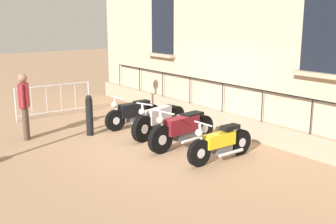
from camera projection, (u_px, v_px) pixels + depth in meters
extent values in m
plane|color=#9E7A5B|center=(171.00, 141.00, 10.83)|extent=(60.00, 60.00, 0.00)
cube|color=tan|center=(236.00, 8.00, 11.36)|extent=(0.60, 13.79, 6.82)
cube|color=gray|center=(223.00, 121.00, 11.84)|extent=(0.20, 13.79, 0.55)
cube|color=black|center=(327.00, 26.00, 8.89)|extent=(0.06, 1.18, 2.00)
cube|color=tan|center=(320.00, 75.00, 9.08)|extent=(0.24, 1.38, 0.10)
cube|color=black|center=(162.00, 23.00, 13.65)|extent=(0.06, 1.18, 2.00)
cube|color=tan|center=(161.00, 55.00, 13.84)|extent=(0.24, 1.38, 0.10)
cube|color=black|center=(223.00, 83.00, 11.57)|extent=(0.03, 11.58, 0.03)
cylinder|color=black|center=(120.00, 75.00, 16.21)|extent=(0.02, 0.02, 0.81)
cylinder|color=black|center=(139.00, 79.00, 15.07)|extent=(0.02, 0.02, 0.81)
cylinder|color=black|center=(163.00, 84.00, 13.94)|extent=(0.02, 0.02, 0.81)
cylinder|color=black|center=(190.00, 90.00, 12.80)|extent=(0.02, 0.02, 0.81)
cylinder|color=black|center=(222.00, 98.00, 11.67)|extent=(0.02, 0.02, 0.81)
cylinder|color=black|center=(262.00, 106.00, 10.53)|extent=(0.02, 0.02, 0.81)
cylinder|color=black|center=(311.00, 117.00, 9.40)|extent=(0.02, 0.02, 0.81)
cylinder|color=black|center=(115.00, 120.00, 11.74)|extent=(0.62, 0.15, 0.61)
cylinder|color=silver|center=(115.00, 120.00, 11.74)|extent=(0.22, 0.15, 0.21)
cylinder|color=black|center=(151.00, 114.00, 12.53)|extent=(0.62, 0.15, 0.61)
cylinder|color=silver|center=(151.00, 114.00, 12.53)|extent=(0.22, 0.15, 0.21)
cube|color=black|center=(132.00, 110.00, 12.06)|extent=(0.83, 0.32, 0.38)
cube|color=#4C4C51|center=(135.00, 118.00, 12.18)|extent=(0.50, 0.25, 0.21)
cube|color=black|center=(142.00, 102.00, 12.22)|extent=(0.47, 0.28, 0.10)
cylinder|color=silver|center=(116.00, 109.00, 11.70)|extent=(0.16, 0.07, 0.65)
cylinder|color=silver|center=(118.00, 98.00, 11.66)|extent=(0.06, 0.62, 0.04)
sphere|color=white|center=(114.00, 105.00, 11.63)|extent=(0.16, 0.16, 0.16)
cylinder|color=silver|center=(143.00, 122.00, 12.18)|extent=(0.74, 0.11, 0.08)
cylinder|color=black|center=(142.00, 129.00, 10.71)|extent=(0.72, 0.35, 0.70)
cylinder|color=silver|center=(142.00, 129.00, 10.71)|extent=(0.29, 0.24, 0.25)
cylinder|color=black|center=(176.00, 118.00, 11.86)|extent=(0.72, 0.35, 0.70)
cylinder|color=silver|center=(176.00, 118.00, 11.86)|extent=(0.29, 0.24, 0.25)
cube|color=#B2B2BC|center=(159.00, 115.00, 11.19)|extent=(0.90, 0.48, 0.39)
cube|color=#4C4C51|center=(161.00, 124.00, 11.33)|extent=(0.56, 0.34, 0.25)
cube|color=black|center=(167.00, 108.00, 11.44)|extent=(0.53, 0.35, 0.10)
cylinder|color=silver|center=(144.00, 116.00, 10.68)|extent=(0.17, 0.10, 0.64)
cylinder|color=silver|center=(145.00, 104.00, 10.64)|extent=(0.19, 0.52, 0.04)
sphere|color=white|center=(142.00, 112.00, 10.59)|extent=(0.16, 0.16, 0.16)
cylinder|color=silver|center=(169.00, 128.00, 11.41)|extent=(0.77, 0.30, 0.08)
cylinder|color=black|center=(160.00, 139.00, 9.80)|extent=(0.70, 0.23, 0.69)
cylinder|color=silver|center=(160.00, 139.00, 9.80)|extent=(0.26, 0.19, 0.24)
cylinder|color=black|center=(203.00, 128.00, 10.81)|extent=(0.70, 0.23, 0.69)
cylinder|color=silver|center=(203.00, 128.00, 10.81)|extent=(0.26, 0.19, 0.24)
cube|color=maroon|center=(181.00, 125.00, 10.22)|extent=(1.03, 0.45, 0.39)
cube|color=#4C4C51|center=(184.00, 134.00, 10.35)|extent=(0.63, 0.34, 0.24)
cube|color=black|center=(192.00, 115.00, 10.44)|extent=(0.59, 0.36, 0.10)
cylinder|color=silver|center=(162.00, 126.00, 9.76)|extent=(0.17, 0.08, 0.66)
cylinder|color=silver|center=(163.00, 112.00, 9.72)|extent=(0.12, 0.72, 0.04)
sphere|color=white|center=(160.00, 120.00, 9.68)|extent=(0.16, 0.16, 0.16)
cylinder|color=silver|center=(195.00, 139.00, 10.38)|extent=(0.90, 0.19, 0.08)
cylinder|color=black|center=(199.00, 153.00, 8.95)|extent=(0.61, 0.13, 0.61)
cylinder|color=silver|center=(199.00, 153.00, 8.95)|extent=(0.22, 0.14, 0.21)
cylinder|color=black|center=(240.00, 142.00, 9.73)|extent=(0.61, 0.13, 0.61)
cylinder|color=silver|center=(240.00, 142.00, 9.73)|extent=(0.22, 0.14, 0.21)
cube|color=gold|center=(219.00, 140.00, 9.27)|extent=(0.82, 0.27, 0.30)
cube|color=#4C4C51|center=(222.00, 148.00, 9.38)|extent=(0.49, 0.21, 0.21)
cube|color=black|center=(230.00, 127.00, 9.42)|extent=(0.46, 0.23, 0.10)
cylinder|color=silver|center=(201.00, 138.00, 8.91)|extent=(0.16, 0.06, 0.65)
cylinder|color=silver|center=(203.00, 124.00, 8.87)|extent=(0.05, 0.54, 0.04)
sphere|color=white|center=(199.00, 133.00, 8.84)|extent=(0.16, 0.16, 0.16)
cylinder|color=silver|center=(231.00, 153.00, 9.39)|extent=(0.73, 0.10, 0.08)
cylinder|color=#B7B7BF|center=(89.00, 96.00, 14.16)|extent=(0.05, 0.05, 1.05)
cylinder|color=#B7B7BF|center=(16.00, 105.00, 12.77)|extent=(0.05, 0.05, 1.05)
cylinder|color=#B7B7BF|center=(53.00, 85.00, 13.35)|extent=(2.46, 0.08, 0.04)
cylinder|color=#B7B7BF|center=(55.00, 112.00, 13.55)|extent=(2.46, 0.08, 0.04)
cylinder|color=#B7B7BF|center=(75.00, 96.00, 13.86)|extent=(0.02, 0.02, 0.87)
cylinder|color=#B7B7BF|center=(61.00, 97.00, 13.59)|extent=(0.02, 0.02, 0.87)
cylinder|color=#B7B7BF|center=(47.00, 99.00, 13.31)|extent=(0.02, 0.02, 0.87)
cylinder|color=#B7B7BF|center=(31.00, 101.00, 13.03)|extent=(0.02, 0.02, 0.87)
cylinder|color=black|center=(90.00, 118.00, 11.28)|extent=(0.19, 0.19, 1.00)
sphere|color=black|center=(89.00, 98.00, 11.16)|extent=(0.17, 0.17, 0.17)
cylinder|color=#47382D|center=(27.00, 123.00, 10.99)|extent=(0.14, 0.14, 0.87)
cylinder|color=#47382D|center=(25.00, 124.00, 10.83)|extent=(0.14, 0.14, 0.87)
cube|color=maroon|center=(24.00, 96.00, 10.74)|extent=(0.36, 0.42, 0.62)
sphere|color=#8C664C|center=(22.00, 78.00, 10.64)|extent=(0.24, 0.24, 0.24)
cylinder|color=maroon|center=(25.00, 93.00, 10.95)|extent=(0.09, 0.09, 0.59)
cylinder|color=maroon|center=(22.00, 96.00, 10.53)|extent=(0.09, 0.09, 0.59)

